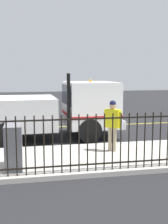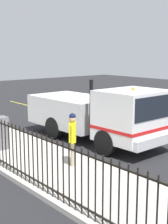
{
  "view_description": "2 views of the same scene",
  "coord_description": "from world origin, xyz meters",
  "px_view_note": "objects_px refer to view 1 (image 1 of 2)",
  "views": [
    {
      "loc": [
        11.95,
        0.38,
        2.83
      ],
      "look_at": [
        0.96,
        2.58,
        1.25
      ],
      "focal_mm": 47.13,
      "sensor_mm": 36.0,
      "label": 1
    },
    {
      "loc": [
        8.87,
        11.3,
        3.78
      ],
      "look_at": [
        1.35,
        2.23,
        1.6
      ],
      "focal_mm": 52.83,
      "sensor_mm": 36.0,
      "label": 2
    }
  ],
  "objects_px": {
    "utility_cabinet": "(14,146)",
    "worker_standing": "(113,120)",
    "work_truck": "(53,108)",
    "traffic_cone": "(44,124)"
  },
  "relations": [
    {
      "from": "worker_standing",
      "to": "work_truck",
      "type": "bearing_deg",
      "value": -19.46
    },
    {
      "from": "utility_cabinet",
      "to": "work_truck",
      "type": "bearing_deg",
      "value": 159.86
    },
    {
      "from": "utility_cabinet",
      "to": "worker_standing",
      "type": "bearing_deg",
      "value": 109.85
    },
    {
      "from": "work_truck",
      "to": "worker_standing",
      "type": "bearing_deg",
      "value": 29.17
    },
    {
      "from": "traffic_cone",
      "to": "work_truck",
      "type": "bearing_deg",
      "value": 7.97
    },
    {
      "from": "worker_standing",
      "to": "traffic_cone",
      "type": "bearing_deg",
      "value": -27.77
    },
    {
      "from": "utility_cabinet",
      "to": "traffic_cone",
      "type": "xyz_separation_m",
      "value": [
        -5.9,
        1.21,
        -0.47
      ]
    },
    {
      "from": "utility_cabinet",
      "to": "traffic_cone",
      "type": "relative_size",
      "value": 2.2
    },
    {
      "from": "worker_standing",
      "to": "traffic_cone",
      "type": "xyz_separation_m",
      "value": [
        -4.75,
        -1.99,
        -0.91
      ]
    },
    {
      "from": "worker_standing",
      "to": "utility_cabinet",
      "type": "bearing_deg",
      "value": 59.37
    }
  ]
}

